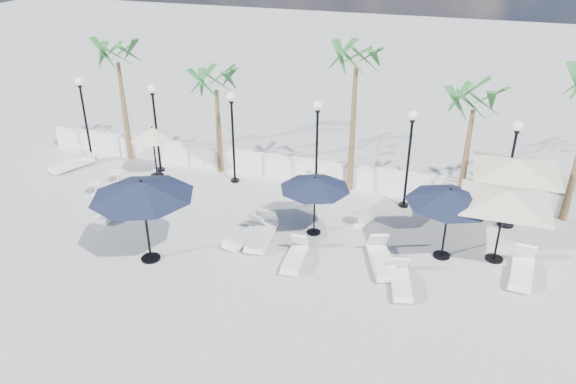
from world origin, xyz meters
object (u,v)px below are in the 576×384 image
(lounger_5, at_px, (295,257))
(parasol_cream_small, at_px, (152,134))
(parasol_navy_right, at_px, (450,197))
(lounger_3, at_px, (262,234))
(lounger_7, at_px, (401,282))
(parasol_navy_left, at_px, (142,190))
(lounger_2, at_px, (245,235))
(parasol_navy_mid, at_px, (315,184))
(parasol_cream_sq_b, at_px, (507,192))
(lounger_0, at_px, (114,210))
(lounger_4, at_px, (311,190))
(lounger_8, at_px, (522,271))
(parasol_cream_sq_a, at_px, (518,160))
(lounger_1, at_px, (72,163))
(lounger_6, at_px, (382,260))

(lounger_5, height_order, parasol_cream_small, parasol_cream_small)
(parasol_navy_right, bearing_deg, lounger_3, -171.19)
(lounger_7, relative_size, parasol_navy_left, 0.55)
(lounger_7, bearing_deg, parasol_cream_small, 143.89)
(parasol_navy_right, bearing_deg, lounger_2, -170.23)
(parasol_navy_mid, height_order, parasol_cream_sq_b, parasol_cream_sq_b)
(parasol_cream_small, bearing_deg, parasol_navy_mid, -17.72)
(lounger_0, distance_m, lounger_4, 7.54)
(lounger_8, bearing_deg, lounger_3, -170.11)
(parasol_navy_left, xyz_separation_m, parasol_cream_small, (-3.04, 5.68, -0.61))
(parasol_cream_sq_b, bearing_deg, parasol_cream_sq_a, 80.90)
(lounger_1, bearing_deg, lounger_0, -14.10)
(parasol_cream_sq_a, bearing_deg, lounger_5, -144.17)
(lounger_7, height_order, parasol_navy_mid, parasol_navy_mid)
(lounger_2, bearing_deg, parasol_navy_mid, 47.41)
(lounger_4, relative_size, lounger_6, 0.97)
(lounger_3, distance_m, parasol_navy_mid, 2.51)
(lounger_3, bearing_deg, lounger_7, -18.83)
(lounger_6, bearing_deg, lounger_5, 173.41)
(lounger_8, bearing_deg, lounger_2, -169.06)
(lounger_1, height_order, lounger_5, lounger_1)
(lounger_2, relative_size, lounger_6, 0.93)
(lounger_5, bearing_deg, parasol_cream_sq_a, 31.64)
(lounger_3, bearing_deg, parasol_navy_right, 4.08)
(lounger_2, bearing_deg, parasol_cream_small, 163.08)
(parasol_navy_left, bearing_deg, lounger_7, 6.90)
(lounger_2, xyz_separation_m, parasol_navy_right, (6.49, 1.12, 1.96))
(parasol_navy_mid, height_order, parasol_cream_sq_a, parasol_cream_sq_a)
(lounger_8, bearing_deg, parasol_cream_small, 174.87)
(lounger_3, xyz_separation_m, lounger_6, (4.17, -0.29, -0.01))
(lounger_0, bearing_deg, lounger_7, -3.39)
(lounger_2, distance_m, lounger_8, 8.94)
(lounger_2, bearing_deg, lounger_5, -3.72)
(lounger_6, xyz_separation_m, parasol_navy_right, (1.77, 1.21, 1.94))
(lounger_3, height_order, parasol_navy_right, parasol_navy_right)
(lounger_4, distance_m, parasol_cream_sq_a, 7.67)
(lounger_2, bearing_deg, lounger_4, 89.75)
(lounger_0, relative_size, parasol_cream_small, 0.78)
(lounger_1, distance_m, lounger_5, 12.17)
(lounger_4, height_order, lounger_8, lounger_8)
(lounger_6, relative_size, parasol_cream_small, 0.93)
(lounger_1, bearing_deg, lounger_8, 14.52)
(lounger_2, relative_size, parasol_navy_right, 0.69)
(lounger_8, relative_size, parasol_cream_small, 0.91)
(lounger_5, xyz_separation_m, lounger_8, (6.89, 1.42, 0.03))
(lounger_1, xyz_separation_m, parasol_cream_small, (3.94, 0.44, 1.66))
(lounger_0, distance_m, lounger_6, 10.02)
(lounger_7, bearing_deg, parasol_navy_right, 51.60)
(lounger_5, bearing_deg, lounger_6, 9.59)
(lounger_3, relative_size, lounger_7, 1.19)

